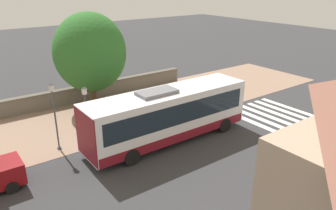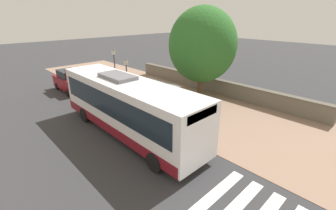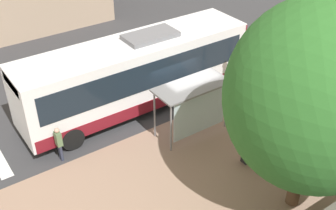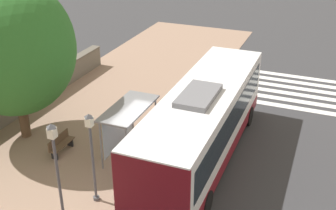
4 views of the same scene
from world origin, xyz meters
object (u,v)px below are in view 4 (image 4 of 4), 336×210
Objects in this scene: bus_shelter at (126,115)px; shade_tree at (12,48)px; street_lamp_far at (57,171)px; pedestrian at (200,94)px; bus at (203,122)px; street_lamp_near at (92,151)px; bench at (61,144)px.

shade_tree reaches higher than bus_shelter.
bus_shelter is 5.41m from street_lamp_far.
shade_tree is at bearing -139.71° from pedestrian.
bus_shelter is 5.99m from shade_tree.
shade_tree is at bearing -175.34° from bus_shelter.
street_lamp_far is at bearing -97.30° from pedestrian.
pedestrian is at bearing 73.39° from bus_shelter.
pedestrian is (-1.64, 4.67, -0.95)m from bus.
pedestrian is at bearing 109.32° from bus.
shade_tree is (-7.04, -5.97, 3.64)m from pedestrian.
bus_shelter is at bearing 92.71° from street_lamp_far.
street_lamp_far is (-0.10, -1.93, 0.32)m from street_lamp_near.
bus is at bearing -70.68° from pedestrian.
bus_shelter is (-3.29, -0.85, 0.11)m from bus.
bench is at bearing 126.07° from street_lamp_far.
street_lamp_near is (3.23, -2.37, 1.79)m from bench.
street_lamp_near is 1.96m from street_lamp_far.
bus_shelter is 0.76× the size of street_lamp_far.
bench is at bearing -159.54° from bus_shelter.
street_lamp_near is at bearing -36.20° from bench.
bench is (-6.16, -1.93, -1.41)m from bus.
shade_tree reaches higher than bus.
pedestrian reaches higher than bench.
street_lamp_near is at bearing -27.55° from shade_tree.
shade_tree is at bearing -171.52° from bus.
street_lamp_near is 6.88m from shade_tree.
bench is 0.35× the size of street_lamp_far.
bus is 2.59× the size of street_lamp_far.
street_lamp_far reaches higher than pedestrian.
street_lamp_near is (0.36, -3.44, 0.27)m from bus_shelter.
bench is 4.39m from street_lamp_near.
street_lamp_near is at bearing -84.06° from bus_shelter.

